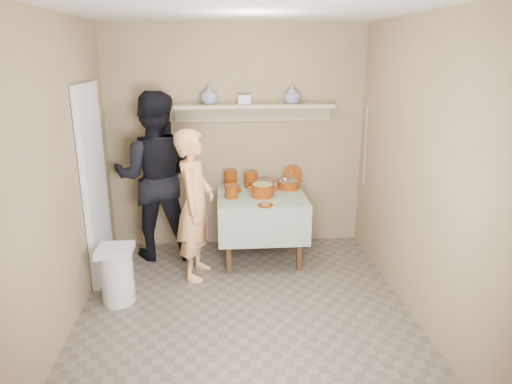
{
  "coord_description": "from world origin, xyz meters",
  "views": [
    {
      "loc": [
        -0.19,
        -3.56,
        2.28
      ],
      "look_at": [
        0.15,
        0.75,
        0.95
      ],
      "focal_mm": 32.0,
      "sensor_mm": 36.0,
      "label": 1
    }
  ],
  "objects": [
    {
      "name": "vase_right",
      "position": [
        0.63,
        1.63,
        1.82
      ],
      "size": [
        0.26,
        0.26,
        0.2
      ],
      "primitive_type": "imported",
      "rotation": [
        0.0,
        0.0,
        0.42
      ],
      "color": "navy",
      "rests_on": "wall_shelf"
    },
    {
      "name": "propped_lid",
      "position": [
        0.65,
        1.59,
        0.88
      ],
      "size": [
        0.24,
        0.09,
        0.24
      ],
      "primitive_type": "cylinder",
      "rotation": [
        1.38,
        0.0,
        0.11
      ],
      "color": "#662809",
      "rests_on": "serving_table"
    },
    {
      "name": "empty_bowl",
      "position": [
        -0.05,
        1.39,
        0.79
      ],
      "size": [
        0.17,
        0.17,
        0.05
      ],
      "primitive_type": "cylinder",
      "color": "#662809",
      "rests_on": "serving_table"
    },
    {
      "name": "ground",
      "position": [
        0.0,
        0.0,
        0.0
      ],
      "size": [
        3.5,
        3.5,
        0.0
      ],
      "primitive_type": "plane",
      "color": "#655A4F",
      "rests_on": "ground"
    },
    {
      "name": "person_cook",
      "position": [
        -0.46,
        0.88,
        0.78
      ],
      "size": [
        0.48,
        0.63,
        1.57
      ],
      "primitive_type": "imported",
      "rotation": [
        0.0,
        0.0,
        1.37
      ],
      "color": "#E6A263",
      "rests_on": "ground"
    },
    {
      "name": "plate_stack_a",
      "position": [
        -0.08,
        1.58,
        0.86
      ],
      "size": [
        0.15,
        0.15,
        0.2
      ],
      "primitive_type": "cylinder",
      "color": "#662809",
      "rests_on": "serving_table"
    },
    {
      "name": "ceramic_box",
      "position": [
        0.09,
        1.62,
        1.77
      ],
      "size": [
        0.15,
        0.11,
        0.1
      ],
      "primitive_type": "cube",
      "rotation": [
        0.0,
        0.0,
        -0.05
      ],
      "color": "navy",
      "rests_on": "wall_shelf"
    },
    {
      "name": "serving_table",
      "position": [
        0.25,
        1.28,
        0.64
      ],
      "size": [
        0.97,
        0.97,
        0.76
      ],
      "color": "#4C2D16",
      "rests_on": "ground"
    },
    {
      "name": "bowl_stack",
      "position": [
        -0.08,
        1.17,
        0.84
      ],
      "size": [
        0.15,
        0.15,
        0.15
      ],
      "primitive_type": "cylinder",
      "color": "#662809",
      "rests_on": "serving_table"
    },
    {
      "name": "cazuela_meat_b",
      "position": [
        0.59,
        1.47,
        0.82
      ],
      "size": [
        0.28,
        0.28,
        0.1
      ],
      "color": "#6B2105",
      "rests_on": "serving_table"
    },
    {
      "name": "trash_bin",
      "position": [
        -1.19,
        0.39,
        0.28
      ],
      "size": [
        0.32,
        0.32,
        0.56
      ],
      "color": "silver",
      "rests_on": "ground"
    },
    {
      "name": "cazuela_rice",
      "position": [
        0.26,
        1.19,
        0.85
      ],
      "size": [
        0.33,
        0.25,
        0.14
      ],
      "color": "#6B2105",
      "rests_on": "serving_table"
    },
    {
      "name": "tile_panel",
      "position": [
        -1.46,
        0.95,
        1.0
      ],
      "size": [
        0.06,
        0.7,
        2.0
      ],
      "primitive_type": "cube",
      "color": "silver",
      "rests_on": "ground"
    },
    {
      "name": "plate_stack_b",
      "position": [
        0.15,
        1.57,
        0.85
      ],
      "size": [
        0.15,
        0.15,
        0.19
      ],
      "primitive_type": "cylinder",
      "color": "#662809",
      "rests_on": "serving_table"
    },
    {
      "name": "room_shell",
      "position": [
        0.0,
        0.0,
        1.61
      ],
      "size": [
        3.04,
        3.54,
        2.62
      ],
      "color": "#917C59",
      "rests_on": "ground"
    },
    {
      "name": "cazuela_meat_a",
      "position": [
        0.28,
        1.51,
        0.82
      ],
      "size": [
        0.3,
        0.3,
        0.1
      ],
      "color": "#6B2105",
      "rests_on": "serving_table"
    },
    {
      "name": "front_plate",
      "position": [
        0.26,
        0.86,
        0.77
      ],
      "size": [
        0.16,
        0.16,
        0.03
      ],
      "color": "#662809",
      "rests_on": "serving_table"
    },
    {
      "name": "electrical_cord",
      "position": [
        1.47,
        1.48,
        1.25
      ],
      "size": [
        0.01,
        0.05,
        0.9
      ],
      "color": "silver",
      "rests_on": "wall_shelf"
    },
    {
      "name": "person_helper",
      "position": [
        -0.93,
        1.44,
        0.95
      ],
      "size": [
        0.94,
        0.74,
        1.89
      ],
      "primitive_type": "imported",
      "rotation": [
        0.0,
        0.0,
        -3.17
      ],
      "color": "black",
      "rests_on": "ground"
    },
    {
      "name": "wall_shelf",
      "position": [
        0.2,
        1.65,
        1.67
      ],
      "size": [
        1.8,
        0.25,
        0.21
      ],
      "color": "tan",
      "rests_on": "room_shell"
    },
    {
      "name": "ladle",
      "position": [
        0.55,
        1.46,
        0.87
      ],
      "size": [
        0.08,
        0.26,
        0.19
      ],
      "color": "silver",
      "rests_on": "cazuela_meat_b"
    },
    {
      "name": "vase_left",
      "position": [
        -0.3,
        1.64,
        1.83
      ],
      "size": [
        0.28,
        0.28,
        0.21
      ],
      "primitive_type": "imported",
      "rotation": [
        0.0,
        0.0,
        0.84
      ],
      "color": "navy",
      "rests_on": "wall_shelf"
    }
  ]
}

